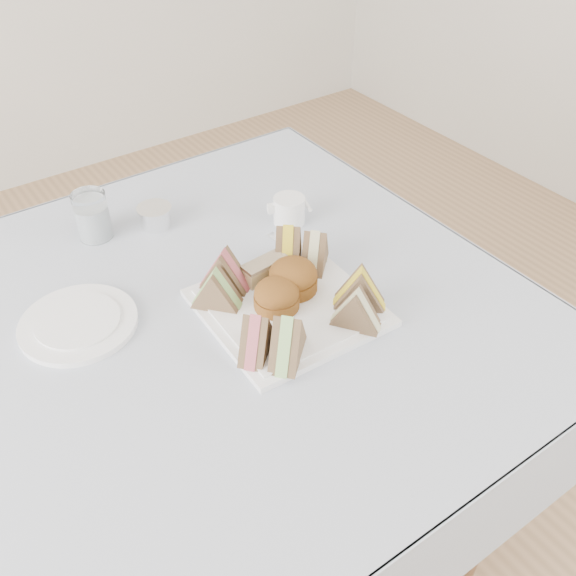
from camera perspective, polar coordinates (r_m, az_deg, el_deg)
floor at (r=1.70m, az=-4.41°, el=-21.06°), size 4.00×4.00×0.00m
table at (r=1.39m, az=-5.18°, el=-13.58°), size 0.90×0.90×0.74m
tablecloth at (r=1.12m, az=-6.29°, el=-2.04°), size 1.02×1.02×0.01m
serving_plate at (r=1.10m, az=0.00°, el=-1.76°), size 0.29×0.29×0.01m
sandwich_fl_a at (r=0.99m, az=-2.82°, el=-4.06°), size 0.09×0.09×0.08m
sandwich_fl_b at (r=0.98m, az=-0.04°, el=-4.35°), size 0.10×0.09×0.08m
sandwich_fr_a at (r=1.08m, az=6.42°, el=0.03°), size 0.09×0.09×0.08m
sandwich_fr_b at (r=1.04m, az=6.08°, el=-1.76°), size 0.08×0.09×0.07m
sandwich_bl_a at (r=1.08m, az=-6.41°, el=0.03°), size 0.09×0.09×0.08m
sandwich_bl_b at (r=1.12m, az=-5.68°, el=1.68°), size 0.09×0.10×0.08m
sandwich_br_a at (r=1.16m, az=2.41°, el=3.51°), size 0.09×0.09×0.08m
sandwich_br_b at (r=1.17m, az=0.03°, el=3.91°), size 0.09×0.10×0.08m
scone_left at (r=1.08m, az=-1.02°, el=-0.70°), size 0.09×0.09×0.05m
scone_right at (r=1.11m, az=0.45°, el=0.98°), size 0.10×0.10×0.06m
pastry_slice at (r=1.14m, az=-2.07°, el=1.63°), size 0.09×0.04×0.04m
side_plate at (r=1.13m, az=-18.13°, el=-3.00°), size 0.21×0.21×0.01m
water_glass at (r=1.31m, az=-17.01°, el=6.17°), size 0.08×0.08×0.10m
tea_strainer at (r=1.33m, az=-11.71°, el=6.16°), size 0.09×0.09×0.04m
knife at (r=1.22m, az=1.64°, el=2.71°), size 0.04×0.21×0.00m
fork at (r=1.18m, az=4.64°, el=0.87°), size 0.02×0.20×0.00m
creamer_jug at (r=1.31m, az=0.10°, el=6.94°), size 0.08×0.08×0.06m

